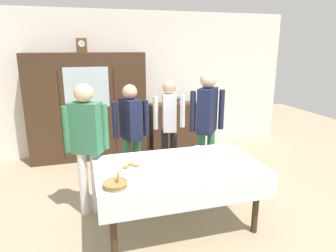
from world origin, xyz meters
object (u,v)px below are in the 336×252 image
Objects in this scene: dining_table at (179,173)px; person_behind_table_right at (207,118)px; bookshelf_low at (175,126)px; book_stack at (175,100)px; spoon_near_right at (192,159)px; tea_cup_mid_right at (172,158)px; spoon_far_right at (196,177)px; tea_cup_far_left at (218,156)px; wall_cabinet at (88,107)px; pastry_plate at (131,167)px; tea_cup_near_left at (198,149)px; person_behind_table_left at (131,127)px; person_beside_shelf at (169,119)px; mantel_clock at (82,45)px; bread_basket at (116,184)px; person_by_cabinet at (87,137)px.

dining_table is 1.08× the size of person_behind_table_right.
bookshelf_low is 0.54m from book_stack.
book_stack is 1.87× the size of spoon_near_right.
book_stack reaches higher than tea_cup_mid_right.
spoon_near_right is at bearing 74.91° from spoon_far_right.
tea_cup_far_left is 0.85m from person_behind_table_right.
spoon_far_right is at bearing -80.58° from tea_cup_mid_right.
pastry_plate is at bearing -81.57° from wall_cabinet.
tea_cup_far_left is (0.14, -0.32, -0.00)m from tea_cup_near_left.
person_behind_table_left is 1.00× the size of person_beside_shelf.
dining_table is at bearing -70.84° from wall_cabinet.
tea_cup_mid_right is at bearing 12.77° from pastry_plate.
person_behind_table_right is (0.71, 0.87, 0.39)m from dining_table.
tea_cup_near_left is 0.08× the size of person_behind_table_left.
spoon_far_right is (1.01, -2.93, -1.31)m from mantel_clock.
dining_table is 7.73× the size of bread_basket.
person_behind_table_left reaches higher than tea_cup_mid_right.
person_by_cabinet reaches higher than spoon_far_right.
person_behind_table_right is 1.05× the size of person_by_cabinet.
bookshelf_low reaches higher than pastry_plate.
spoon_far_right is (0.97, -2.93, -0.22)m from wall_cabinet.
bookshelf_low is at bearing 79.76° from tea_cup_near_left.
tea_cup_mid_right is (-0.01, 0.20, 0.12)m from dining_table.
spoon_far_right is at bearing -136.49° from tea_cup_far_left.
book_stack is 2.72m from person_by_cabinet.
spoon_far_right is at bearing -105.09° from spoon_near_right.
book_stack is 0.14× the size of person_beside_shelf.
person_by_cabinet is (-1.18, 0.42, 0.24)m from spoon_near_right.
dining_table is 1.13× the size of person_by_cabinet.
tea_cup_near_left is 0.62m from person_behind_table_right.
bread_basket is 0.16× the size of person_behind_table_left.
person_behind_table_right reaches higher than bread_basket.
person_by_cabinet is at bearing -91.08° from mantel_clock.
bread_basket is at bearing -155.31° from dining_table.
spoon_far_right is 1.79m from person_beside_shelf.
tea_cup_far_left is at bearing -50.31° from person_behind_table_left.
pastry_plate reaches higher than spoon_near_right.
book_stack is at bearing 62.74° from pastry_plate.
tea_cup_mid_right is 0.08× the size of person_behind_table_right.
person_behind_table_left is 1.10m from person_behind_table_right.
wall_cabinet is 2.08× the size of bookshelf_low.
person_beside_shelf is at bearing 125.44° from person_behind_table_right.
spoon_near_right is 0.08× the size of person_behind_table_left.
person_by_cabinet reaches higher than bookshelf_low.
pastry_plate is at bearing 62.85° from bread_basket.
book_stack reaches higher than pastry_plate.
mantel_clock is 0.14× the size of person_behind_table_right.
pastry_plate is 0.17× the size of person_by_cabinet.
person_behind_table_left is 0.90× the size of person_behind_table_right.
mantel_clock reaches higher than dining_table.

